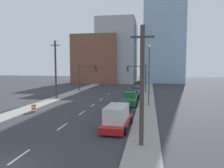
{
  "coord_description": "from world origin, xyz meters",
  "views": [
    {
      "loc": [
        8.08,
        -10.2,
        5.81
      ],
      "look_at": [
        1.02,
        30.6,
        2.2
      ],
      "focal_mm": 35.0,
      "sensor_mm": 36.0,
      "label": 1
    }
  ],
  "objects_px": {
    "street_lamp": "(149,71)",
    "sedan_gray": "(135,90)",
    "utility_pole_right_near": "(142,86)",
    "sedan_teal": "(133,94)",
    "traffic_signal_left": "(84,74)",
    "traffic_barrel": "(34,108)",
    "sedan_maroon": "(121,108)",
    "traffic_signal_right": "(140,74)",
    "box_truck_red": "(117,117)",
    "utility_pole_left_mid": "(56,69)",
    "pickup_truck_green": "(130,99)"
  },
  "relations": [
    {
      "from": "traffic_signal_left",
      "to": "street_lamp",
      "type": "xyz_separation_m",
      "value": [
        14.18,
        -15.45,
        1.13
      ]
    },
    {
      "from": "traffic_barrel",
      "to": "sedan_teal",
      "type": "distance_m",
      "value": 17.53
    },
    {
      "from": "box_truck_red",
      "to": "sedan_gray",
      "type": "bearing_deg",
      "value": 92.7
    },
    {
      "from": "sedan_maroon",
      "to": "pickup_truck_green",
      "type": "bearing_deg",
      "value": 83.42
    },
    {
      "from": "pickup_truck_green",
      "to": "utility_pole_left_mid",
      "type": "bearing_deg",
      "value": 163.12
    },
    {
      "from": "sedan_gray",
      "to": "utility_pole_left_mid",
      "type": "bearing_deg",
      "value": -148.64
    },
    {
      "from": "box_truck_red",
      "to": "sedan_teal",
      "type": "xyz_separation_m",
      "value": [
        0.05,
        18.54,
        -0.31
      ]
    },
    {
      "from": "traffic_signal_left",
      "to": "sedan_teal",
      "type": "height_order",
      "value": "traffic_signal_left"
    },
    {
      "from": "utility_pole_left_mid",
      "to": "box_truck_red",
      "type": "bearing_deg",
      "value": -50.61
    },
    {
      "from": "pickup_truck_green",
      "to": "sedan_teal",
      "type": "bearing_deg",
      "value": 88.64
    },
    {
      "from": "sedan_teal",
      "to": "sedan_maroon",
      "type": "bearing_deg",
      "value": -91.82
    },
    {
      "from": "sedan_teal",
      "to": "traffic_signal_left",
      "type": "bearing_deg",
      "value": 144.42
    },
    {
      "from": "utility_pole_left_mid",
      "to": "traffic_barrel",
      "type": "relative_size",
      "value": 10.49
    },
    {
      "from": "traffic_signal_left",
      "to": "traffic_signal_right",
      "type": "bearing_deg",
      "value": 0.0
    },
    {
      "from": "sedan_teal",
      "to": "box_truck_red",
      "type": "bearing_deg",
      "value": -89.59
    },
    {
      "from": "utility_pole_right_near",
      "to": "box_truck_red",
      "type": "height_order",
      "value": "utility_pole_right_near"
    },
    {
      "from": "utility_pole_left_mid",
      "to": "sedan_gray",
      "type": "relative_size",
      "value": 2.22
    },
    {
      "from": "traffic_signal_right",
      "to": "sedan_maroon",
      "type": "xyz_separation_m",
      "value": [
        -1.39,
        -20.65,
        -3.16
      ]
    },
    {
      "from": "traffic_barrel",
      "to": "sedan_gray",
      "type": "distance_m",
      "value": 22.89
    },
    {
      "from": "utility_pole_right_near",
      "to": "street_lamp",
      "type": "bearing_deg",
      "value": 88.44
    },
    {
      "from": "box_truck_red",
      "to": "sedan_maroon",
      "type": "height_order",
      "value": "box_truck_red"
    },
    {
      "from": "traffic_signal_left",
      "to": "street_lamp",
      "type": "distance_m",
      "value": 21.0
    },
    {
      "from": "sedan_maroon",
      "to": "sedan_gray",
      "type": "xyz_separation_m",
      "value": [
        0.51,
        18.79,
        -0.06
      ]
    },
    {
      "from": "utility_pole_left_mid",
      "to": "sedan_maroon",
      "type": "relative_size",
      "value": 2.11
    },
    {
      "from": "traffic_signal_left",
      "to": "pickup_truck_green",
      "type": "xyz_separation_m",
      "value": [
        11.43,
        -14.6,
        -3.12
      ]
    },
    {
      "from": "sedan_maroon",
      "to": "pickup_truck_green",
      "type": "relative_size",
      "value": 0.89
    },
    {
      "from": "traffic_signal_left",
      "to": "traffic_signal_right",
      "type": "distance_m",
      "value": 12.3
    },
    {
      "from": "traffic_signal_right",
      "to": "traffic_barrel",
      "type": "height_order",
      "value": "traffic_signal_right"
    },
    {
      "from": "street_lamp",
      "to": "sedan_gray",
      "type": "relative_size",
      "value": 1.92
    },
    {
      "from": "utility_pole_right_near",
      "to": "sedan_teal",
      "type": "distance_m",
      "value": 23.17
    },
    {
      "from": "utility_pole_left_mid",
      "to": "sedan_gray",
      "type": "xyz_separation_m",
      "value": [
        13.11,
        9.11,
        -4.47
      ]
    },
    {
      "from": "traffic_signal_right",
      "to": "box_truck_red",
      "type": "bearing_deg",
      "value": -91.99
    },
    {
      "from": "traffic_signal_right",
      "to": "traffic_barrel",
      "type": "relative_size",
      "value": 6.28
    },
    {
      "from": "traffic_signal_left",
      "to": "traffic_barrel",
      "type": "xyz_separation_m",
      "value": [
        0.19,
        -21.81,
        -3.39
      ]
    },
    {
      "from": "traffic_signal_right",
      "to": "utility_pole_left_mid",
      "type": "distance_m",
      "value": 17.83
    },
    {
      "from": "utility_pole_right_near",
      "to": "utility_pole_left_mid",
      "type": "bearing_deg",
      "value": 127.51
    },
    {
      "from": "sedan_maroon",
      "to": "utility_pole_right_near",
      "type": "bearing_deg",
      "value": -76.4
    },
    {
      "from": "pickup_truck_green",
      "to": "sedan_teal",
      "type": "height_order",
      "value": "pickup_truck_green"
    },
    {
      "from": "traffic_signal_right",
      "to": "box_truck_red",
      "type": "distance_m",
      "value": 27.05
    },
    {
      "from": "sedan_teal",
      "to": "utility_pole_right_near",
      "type": "bearing_deg",
      "value": -83.57
    },
    {
      "from": "box_truck_red",
      "to": "pickup_truck_green",
      "type": "distance_m",
      "value": 12.28
    },
    {
      "from": "pickup_truck_green",
      "to": "utility_pole_right_near",
      "type": "bearing_deg",
      "value": -83.38
    },
    {
      "from": "traffic_signal_left",
      "to": "traffic_signal_right",
      "type": "relative_size",
      "value": 1.0
    },
    {
      "from": "traffic_signal_left",
      "to": "utility_pole_right_near",
      "type": "xyz_separation_m",
      "value": [
        13.75,
        -31.1,
        0.52
      ]
    },
    {
      "from": "traffic_signal_right",
      "to": "utility_pole_left_mid",
      "type": "height_order",
      "value": "utility_pole_left_mid"
    },
    {
      "from": "sedan_teal",
      "to": "sedan_gray",
      "type": "distance_m",
      "value": 6.48
    },
    {
      "from": "utility_pole_left_mid",
      "to": "sedan_maroon",
      "type": "distance_m",
      "value": 16.49
    },
    {
      "from": "utility_pole_left_mid",
      "to": "street_lamp",
      "type": "relative_size",
      "value": 1.15
    },
    {
      "from": "sedan_maroon",
      "to": "sedan_gray",
      "type": "distance_m",
      "value": 18.79
    },
    {
      "from": "street_lamp",
      "to": "traffic_barrel",
      "type": "bearing_deg",
      "value": -155.55
    }
  ]
}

